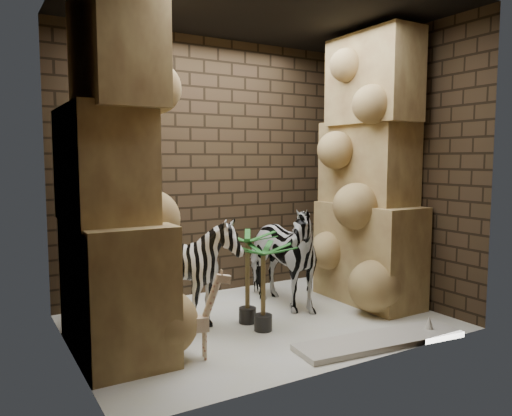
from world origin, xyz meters
TOP-DOWN VIEW (x-y plane):
  - floor at (0.00, 0.00)m, footprint 3.50×3.50m
  - ceiling at (0.00, 0.00)m, footprint 3.50×3.50m
  - wall_back at (0.00, 1.25)m, footprint 3.50×0.00m
  - wall_front at (0.00, -1.25)m, footprint 3.50×0.00m
  - wall_left at (-1.75, 0.00)m, footprint 0.00×3.00m
  - wall_right at (1.75, 0.00)m, footprint 0.00×3.00m
  - rock_pillar_left at (-1.40, 0.00)m, footprint 0.68×1.30m
  - rock_pillar_right at (1.42, 0.00)m, footprint 0.58×1.25m
  - zebra_right at (0.42, 0.33)m, footprint 0.69×1.17m
  - zebra_left at (-0.60, 0.26)m, footprint 1.17×1.30m
  - giraffe_toy at (-0.93, -0.52)m, footprint 0.40×0.22m
  - palm_front at (-0.11, 0.04)m, footprint 0.36×0.36m
  - palm_back at (-0.10, -0.23)m, footprint 0.36×0.36m
  - surfboard at (0.62, -1.02)m, footprint 1.61×0.55m

SIDE VIEW (x-z plane):
  - floor at x=0.00m, z-range 0.00..0.00m
  - surfboard at x=0.62m, z-range 0.00..0.05m
  - giraffe_toy at x=-0.93m, z-range 0.00..0.74m
  - palm_back at x=-0.10m, z-range 0.00..0.83m
  - palm_front at x=-0.11m, z-range 0.00..0.91m
  - zebra_left at x=-0.60m, z-range 0.00..0.97m
  - zebra_right at x=0.42m, z-range 0.00..1.33m
  - wall_back at x=0.00m, z-range -0.25..3.25m
  - wall_front at x=0.00m, z-range -0.25..3.25m
  - wall_left at x=-1.75m, z-range 0.00..3.00m
  - wall_right at x=1.75m, z-range 0.00..3.00m
  - rock_pillar_left at x=-1.40m, z-range 0.00..3.00m
  - rock_pillar_right at x=1.42m, z-range 0.00..3.00m
  - ceiling at x=0.00m, z-range 3.00..3.00m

